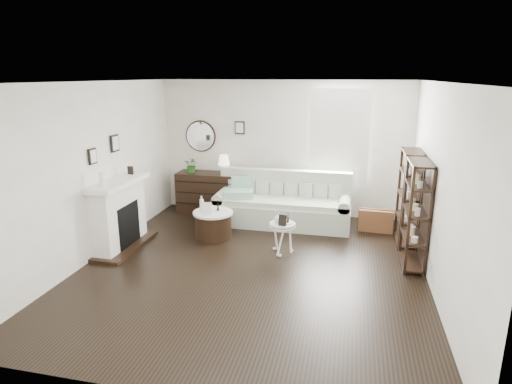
% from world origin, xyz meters
% --- Properties ---
extents(room, '(5.50, 5.50, 5.50)m').
position_xyz_m(room, '(0.73, 2.70, 1.60)').
color(room, black).
rests_on(room, ground).
extents(fireplace, '(0.50, 1.40, 1.84)m').
position_xyz_m(fireplace, '(-2.32, 0.30, 0.54)').
color(fireplace, white).
rests_on(fireplace, ground).
extents(shelf_unit_far, '(0.30, 0.80, 1.60)m').
position_xyz_m(shelf_unit_far, '(2.33, 1.55, 0.80)').
color(shelf_unit_far, black).
rests_on(shelf_unit_far, ground).
extents(shelf_unit_near, '(0.30, 0.80, 1.60)m').
position_xyz_m(shelf_unit_near, '(2.33, 0.65, 0.80)').
color(shelf_unit_near, black).
rests_on(shelf_unit_near, ground).
extents(sofa, '(2.58, 0.89, 1.00)m').
position_xyz_m(sofa, '(0.11, 2.08, 0.33)').
color(sofa, beige).
rests_on(sofa, ground).
extents(quilt, '(0.64, 0.57, 0.14)m').
position_xyz_m(quilt, '(-0.73, 1.95, 0.59)').
color(quilt, '#217B5D').
rests_on(quilt, sofa).
extents(suitcase, '(0.63, 0.24, 0.41)m').
position_xyz_m(suitcase, '(1.86, 2.01, 0.20)').
color(suitcase, brown).
rests_on(suitcase, ground).
extents(dresser, '(1.25, 0.54, 0.83)m').
position_xyz_m(dresser, '(-1.54, 2.47, 0.42)').
color(dresser, black).
rests_on(dresser, ground).
extents(table_lamp, '(0.32, 0.32, 0.39)m').
position_xyz_m(table_lamp, '(-1.17, 2.47, 1.03)').
color(table_lamp, white).
rests_on(table_lamp, dresser).
extents(potted_plant, '(0.34, 0.31, 0.32)m').
position_xyz_m(potted_plant, '(-1.85, 2.42, 0.99)').
color(potted_plant, '#21621C').
rests_on(potted_plant, dresser).
extents(drum_table, '(0.70, 0.70, 0.48)m').
position_xyz_m(drum_table, '(-0.95, 1.03, 0.25)').
color(drum_table, black).
rests_on(drum_table, ground).
extents(pedestal_table, '(0.43, 0.43, 0.51)m').
position_xyz_m(pedestal_table, '(0.35, 0.63, 0.47)').
color(pedestal_table, white).
rests_on(pedestal_table, ground).
extents(eiffel_drum, '(0.12, 0.12, 0.19)m').
position_xyz_m(eiffel_drum, '(-0.87, 1.08, 0.58)').
color(eiffel_drum, black).
rests_on(eiffel_drum, drum_table).
extents(bottle_drum, '(0.07, 0.07, 0.30)m').
position_xyz_m(bottle_drum, '(-1.12, 0.96, 0.63)').
color(bottle_drum, silver).
rests_on(bottle_drum, drum_table).
extents(card_frame_drum, '(0.17, 0.09, 0.22)m').
position_xyz_m(card_frame_drum, '(-1.00, 0.86, 0.59)').
color(card_frame_drum, silver).
rests_on(card_frame_drum, drum_table).
extents(eiffel_ped, '(0.12, 0.12, 0.16)m').
position_xyz_m(eiffel_ped, '(0.43, 0.66, 0.59)').
color(eiffel_ped, black).
rests_on(eiffel_ped, pedestal_table).
extents(flask_ped, '(0.13, 0.13, 0.23)m').
position_xyz_m(flask_ped, '(0.27, 0.65, 0.63)').
color(flask_ped, silver).
rests_on(flask_ped, pedestal_table).
extents(card_frame_ped, '(0.14, 0.07, 0.17)m').
position_xyz_m(card_frame_ped, '(0.37, 0.52, 0.60)').
color(card_frame_ped, black).
rests_on(card_frame_ped, pedestal_table).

